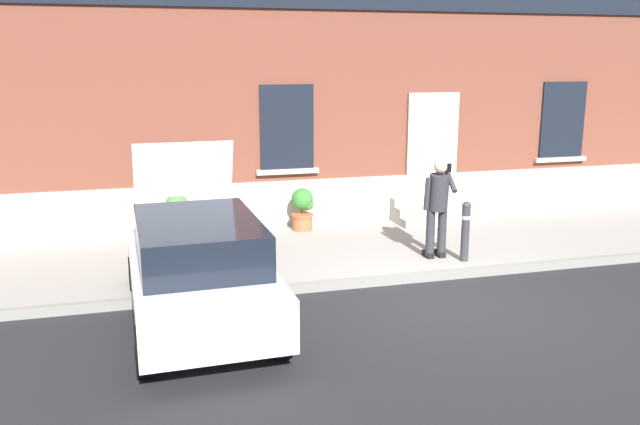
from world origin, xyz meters
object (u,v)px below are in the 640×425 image
Objects in this scene: hatchback_car_white at (198,267)px; planter_cream at (178,214)px; person_on_phone at (438,202)px; planter_terracotta at (303,208)px; bollard_near_person at (465,229)px.

hatchback_car_white is 4.11m from planter_cream.
person_on_phone reaches higher than planter_terracotta.
person_on_phone is at bearing -54.54° from planter_terracotta.
person_on_phone is 2.04× the size of planter_cream.
bollard_near_person is 0.66m from person_on_phone.
hatchback_car_white reaches higher than planter_terracotta.
person_on_phone is 5.02m from planter_cream.
bollard_near_person reaches higher than planter_terracotta.
person_on_phone is at bearing 19.73° from hatchback_car_white.
planter_terracotta is (-1.78, 2.50, -0.55)m from person_on_phone.
bollard_near_person is 3.54m from planter_terracotta.
bollard_near_person is (4.61, 1.23, -0.09)m from hatchback_car_white.
planter_terracotta is at bearing -2.10° from planter_cream.
hatchback_car_white is 4.78m from bollard_near_person.
planter_cream is at bearing 158.46° from person_on_phone.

